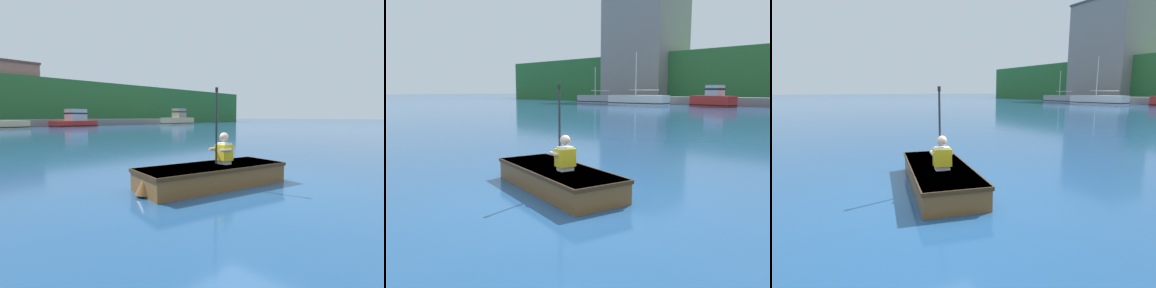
% 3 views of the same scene
% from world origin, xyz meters
% --- Properties ---
extents(ground_plane, '(300.00, 300.00, 0.00)m').
position_xyz_m(ground_plane, '(0.00, 0.00, 0.00)').
color(ground_plane, navy).
extents(waterfront_warehouse_left, '(10.69, 8.66, 16.04)m').
position_xyz_m(waterfront_warehouse_left, '(-29.55, 44.43, 8.03)').
color(waterfront_warehouse_left, gray).
rests_on(waterfront_warehouse_left, ground).
extents(moored_boat_dock_west_end, '(7.16, 3.08, 6.00)m').
position_xyz_m(moored_boat_dock_west_end, '(-21.78, 32.13, 0.52)').
color(moored_boat_dock_west_end, white).
rests_on(moored_boat_dock_west_end, ground).
extents(moored_boat_dock_east_end, '(5.38, 2.38, 4.68)m').
position_xyz_m(moored_boat_dock_east_end, '(-29.33, 33.36, 0.48)').
color(moored_boat_dock_east_end, '#9EA3A8').
rests_on(moored_boat_dock_east_end, ground).
extents(rowboat_foreground, '(2.92, 1.60, 0.37)m').
position_xyz_m(rowboat_foreground, '(-0.69, 0.35, 0.21)').
color(rowboat_foreground, brown).
rests_on(rowboat_foreground, ground).
extents(person_paddler, '(0.39, 0.40, 1.38)m').
position_xyz_m(person_paddler, '(-0.40, 0.28, 0.64)').
color(person_paddler, silver).
rests_on(person_paddler, rowboat_foreground).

